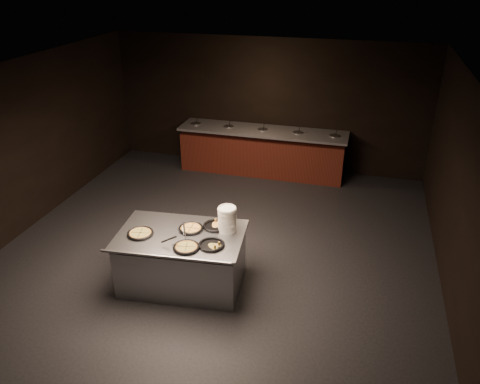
{
  "coord_description": "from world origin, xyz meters",
  "views": [
    {
      "loc": [
        2.09,
        -5.96,
        4.34
      ],
      "look_at": [
        0.38,
        0.3,
        1.1
      ],
      "focal_mm": 35.0,
      "sensor_mm": 36.0,
      "label": 1
    }
  ],
  "objects_px": {
    "serving_counter": "(182,260)",
    "pan_cheese_whole": "(191,228)",
    "pan_veggie_whole": "(140,233)",
    "plate_stack": "(227,220)"
  },
  "relations": [
    {
      "from": "plate_stack",
      "to": "pan_cheese_whole",
      "type": "height_order",
      "value": "plate_stack"
    },
    {
      "from": "serving_counter",
      "to": "plate_stack",
      "type": "height_order",
      "value": "plate_stack"
    },
    {
      "from": "serving_counter",
      "to": "pan_veggie_whole",
      "type": "relative_size",
      "value": 5.07
    },
    {
      "from": "plate_stack",
      "to": "pan_veggie_whole",
      "type": "relative_size",
      "value": 1.01
    },
    {
      "from": "pan_veggie_whole",
      "to": "pan_cheese_whole",
      "type": "xyz_separation_m",
      "value": [
        0.64,
        0.31,
        -0.0
      ]
    },
    {
      "from": "serving_counter",
      "to": "pan_veggie_whole",
      "type": "height_order",
      "value": "pan_veggie_whole"
    },
    {
      "from": "serving_counter",
      "to": "plate_stack",
      "type": "relative_size",
      "value": 5.02
    },
    {
      "from": "pan_cheese_whole",
      "to": "serving_counter",
      "type": "bearing_deg",
      "value": -122.33
    },
    {
      "from": "pan_veggie_whole",
      "to": "pan_cheese_whole",
      "type": "relative_size",
      "value": 1.04
    },
    {
      "from": "serving_counter",
      "to": "pan_cheese_whole",
      "type": "xyz_separation_m",
      "value": [
        0.1,
        0.16,
        0.46
      ]
    }
  ]
}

